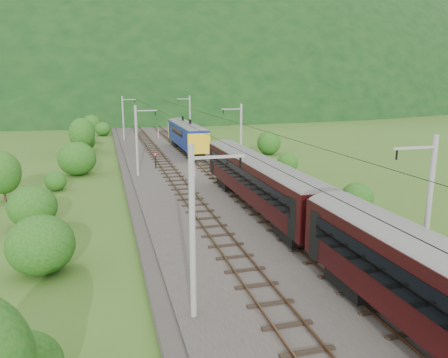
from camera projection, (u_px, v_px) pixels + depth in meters
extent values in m
plane|color=#345219|center=(315.00, 304.00, 21.85)|extent=(600.00, 600.00, 0.00)
cube|color=#38332D|center=(251.00, 235.00, 31.23)|extent=(14.00, 220.00, 0.30)
cube|color=brown|center=(208.00, 234.00, 30.34)|extent=(0.08, 220.00, 0.15)
cube|color=brown|center=(228.00, 233.00, 30.72)|extent=(0.08, 220.00, 0.15)
cube|color=black|center=(218.00, 235.00, 30.56)|extent=(2.40, 220.00, 0.12)
cube|color=brown|center=(273.00, 228.00, 31.59)|extent=(0.08, 220.00, 0.15)
cube|color=brown|center=(291.00, 227.00, 31.96)|extent=(0.08, 220.00, 0.15)
cube|color=black|center=(282.00, 229.00, 31.80)|extent=(2.40, 220.00, 0.12)
cylinder|color=gray|center=(192.00, 234.00, 19.31)|extent=(0.28, 0.28, 8.00)
cube|color=gray|center=(218.00, 157.00, 18.87)|extent=(2.40, 0.12, 0.12)
cylinder|color=black|center=(240.00, 163.00, 19.20)|extent=(0.10, 0.10, 0.50)
cylinder|color=gray|center=(137.00, 141.00, 49.41)|extent=(0.28, 0.28, 8.00)
cube|color=gray|center=(146.00, 111.00, 48.98)|extent=(2.40, 0.12, 0.12)
cylinder|color=black|center=(155.00, 113.00, 49.30)|extent=(0.10, 0.10, 0.50)
cylinder|color=gray|center=(123.00, 118.00, 79.51)|extent=(0.28, 0.28, 8.00)
cube|color=gray|center=(129.00, 99.00, 79.08)|extent=(2.40, 0.12, 0.12)
cylinder|color=black|center=(135.00, 101.00, 79.40)|extent=(0.10, 0.10, 0.50)
cylinder|color=gray|center=(117.00, 108.00, 109.61)|extent=(0.28, 0.28, 8.00)
cube|color=gray|center=(121.00, 95.00, 109.18)|extent=(2.40, 0.12, 0.12)
cylinder|color=black|center=(125.00, 96.00, 109.51)|extent=(0.10, 0.10, 0.50)
cylinder|color=gray|center=(114.00, 103.00, 139.72)|extent=(0.28, 0.28, 8.00)
cube|color=gray|center=(117.00, 92.00, 139.29)|extent=(2.40, 0.12, 0.12)
cylinder|color=black|center=(120.00, 93.00, 139.61)|extent=(0.10, 0.10, 0.50)
cylinder|color=gray|center=(428.00, 212.00, 22.52)|extent=(0.28, 0.28, 8.00)
cube|color=gray|center=(415.00, 148.00, 21.47)|extent=(2.40, 0.12, 0.12)
cylinder|color=black|center=(397.00, 155.00, 21.27)|extent=(0.10, 0.10, 0.50)
cylinder|color=gray|center=(241.00, 137.00, 52.63)|extent=(0.28, 0.28, 8.00)
cube|color=gray|center=(232.00, 109.00, 51.57)|extent=(2.40, 0.12, 0.12)
cylinder|color=black|center=(223.00, 112.00, 51.38)|extent=(0.10, 0.10, 0.50)
cylinder|color=gray|center=(190.00, 117.00, 82.73)|extent=(0.28, 0.28, 8.00)
cube|color=gray|center=(183.00, 99.00, 81.67)|extent=(2.40, 0.12, 0.12)
cylinder|color=black|center=(178.00, 101.00, 81.48)|extent=(0.10, 0.10, 0.50)
cylinder|color=gray|center=(166.00, 108.00, 112.83)|extent=(0.28, 0.28, 8.00)
cube|color=gray|center=(161.00, 94.00, 111.78)|extent=(2.40, 0.12, 0.12)
cylinder|color=black|center=(157.00, 95.00, 111.58)|extent=(0.10, 0.10, 0.50)
cylinder|color=gray|center=(152.00, 102.00, 142.93)|extent=(0.28, 0.28, 8.00)
cube|color=gray|center=(148.00, 92.00, 141.88)|extent=(2.40, 0.12, 0.12)
cylinder|color=black|center=(145.00, 92.00, 141.69)|extent=(0.10, 0.10, 0.50)
cylinder|color=black|center=(218.00, 140.00, 29.09)|extent=(0.03, 198.00, 0.03)
cylinder|color=black|center=(285.00, 137.00, 30.33)|extent=(0.03, 198.00, 0.03)
ellipsoid|color=black|center=(118.00, 100.00, 266.44)|extent=(504.00, 360.00, 244.00)
cube|color=black|center=(359.00, 280.00, 22.21)|extent=(2.23, 3.24, 0.91)
cube|color=black|center=(258.00, 179.00, 36.14)|extent=(2.94, 22.30, 3.04)
cylinder|color=slate|center=(259.00, 163.00, 35.85)|extent=(2.94, 22.19, 2.94)
cube|color=black|center=(241.00, 176.00, 35.68)|extent=(0.05, 19.62, 1.17)
cube|color=black|center=(275.00, 174.00, 36.45)|extent=(0.05, 19.62, 1.17)
cube|color=black|center=(297.00, 232.00, 29.23)|extent=(2.23, 3.24, 0.91)
cube|color=black|center=(232.00, 182.00, 43.92)|extent=(2.23, 3.24, 0.91)
cube|color=navy|center=(187.00, 134.00, 66.44)|extent=(2.94, 18.25, 3.04)
cylinder|color=slate|center=(186.00, 125.00, 66.14)|extent=(2.94, 18.15, 2.94)
cube|color=black|center=(177.00, 132.00, 65.97)|extent=(0.05, 16.06, 1.17)
cube|color=black|center=(196.00, 132.00, 66.74)|extent=(0.05, 16.06, 1.17)
cube|color=black|center=(195.00, 154.00, 60.86)|extent=(2.23, 3.24, 0.91)
cube|color=black|center=(180.00, 142.00, 72.88)|extent=(2.23, 3.24, 0.91)
cube|color=yellow|center=(177.00, 130.00, 74.87)|extent=(3.00, 0.50, 2.74)
cube|color=yellow|center=(199.00, 144.00, 58.09)|extent=(3.00, 0.50, 2.74)
cube|color=black|center=(183.00, 119.00, 68.80)|extent=(0.08, 1.60, 0.91)
cylinder|color=red|center=(195.00, 171.00, 49.42)|extent=(0.14, 0.14, 1.33)
cylinder|color=red|center=(158.00, 134.00, 83.65)|extent=(0.18, 0.18, 1.65)
cylinder|color=black|center=(155.00, 162.00, 54.15)|extent=(0.12, 0.12, 1.72)
sphere|color=red|center=(155.00, 154.00, 53.95)|extent=(0.21, 0.21, 0.21)
ellipsoid|color=#164512|center=(41.00, 245.00, 25.02)|extent=(3.84, 3.84, 3.45)
ellipsoid|color=#164512|center=(33.00, 207.00, 33.03)|extent=(3.61, 3.61, 3.25)
ellipsoid|color=#164512|center=(56.00, 181.00, 44.30)|extent=(2.19, 2.19, 1.97)
ellipsoid|color=#164512|center=(77.00, 159.00, 51.44)|extent=(4.42, 4.42, 3.98)
ellipsoid|color=#164512|center=(79.00, 150.00, 62.83)|extent=(2.68, 2.68, 2.41)
ellipsoid|color=#164512|center=(84.00, 141.00, 69.07)|extent=(3.58, 3.58, 3.22)
ellipsoid|color=#164512|center=(85.00, 135.00, 78.39)|extent=(3.47, 3.47, 3.13)
ellipsoid|color=#164512|center=(103.00, 129.00, 89.06)|extent=(3.16, 3.16, 2.85)
ellipsoid|color=#164512|center=(92.00, 123.00, 97.91)|extent=(4.07, 4.07, 3.66)
ellipsoid|color=#164512|center=(95.00, 118.00, 107.87)|extent=(4.33, 4.33, 3.89)
cylinder|color=black|center=(4.00, 188.00, 40.17)|extent=(0.24, 0.24, 2.57)
ellipsoid|color=#164512|center=(2.00, 173.00, 39.85)|extent=(3.30, 3.30, 3.96)
cylinder|color=black|center=(83.00, 145.00, 66.25)|extent=(0.24, 0.24, 3.01)
ellipsoid|color=#164512|center=(82.00, 133.00, 65.88)|extent=(3.87, 3.87, 4.64)
ellipsoid|color=#164512|center=(357.00, 200.00, 36.37)|extent=(2.72, 2.72, 2.45)
ellipsoid|color=#164512|center=(287.00, 164.00, 52.82)|extent=(2.50, 2.50, 2.25)
ellipsoid|color=#164512|center=(269.00, 144.00, 66.29)|extent=(3.59, 3.59, 3.23)
ellipsoid|color=#164512|center=(207.00, 134.00, 85.24)|extent=(1.78, 1.78, 1.60)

